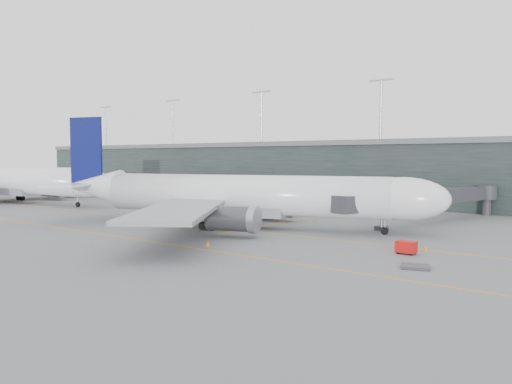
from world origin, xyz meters
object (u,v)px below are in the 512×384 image
Objects in this scene: main_aircraft at (240,195)px; gse_cart at (406,247)px; jet_bridge at (422,197)px; second_aircraft at (11,181)px.

gse_cart is at bearing -28.27° from main_aircraft.
gse_cart is (8.06, -29.23, -3.50)m from jet_bridge.
main_aircraft is at bearing -116.85° from jet_bridge.
second_aircraft is (-93.89, -23.70, 1.06)m from jet_bridge.
jet_bridge reaches higher than gse_cart.
main_aircraft is 72.81m from second_aircraft.
main_aircraft is 28.18× the size of gse_cart.
jet_bridge is 30.52m from gse_cart.
main_aircraft reaches higher than gse_cart.
main_aircraft reaches higher than jet_bridge.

